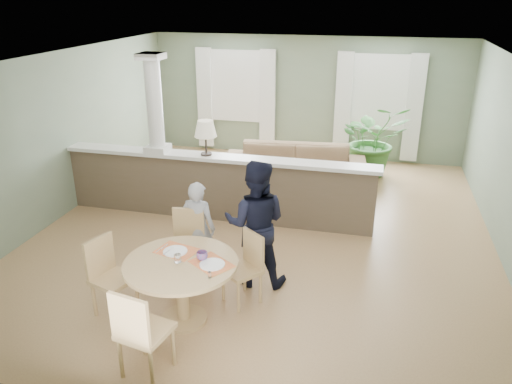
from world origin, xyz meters
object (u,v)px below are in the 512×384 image
(chair_side, at_px, (108,273))
(chair_far_boy, at_px, (188,242))
(dining_table, at_px, (182,274))
(chair_far_man, at_px, (246,264))
(chair_near, at_px, (140,330))
(man_person, at_px, (256,224))
(houseplant, at_px, (373,140))
(child_person, at_px, (198,228))
(sofa, at_px, (294,168))

(chair_side, bearing_deg, chair_far_boy, -15.57)
(dining_table, bearing_deg, chair_far_man, 44.71)
(chair_near, relative_size, man_person, 0.60)
(houseplant, bearing_deg, child_person, -115.44)
(chair_far_boy, xyz_separation_m, chair_near, (0.22, -1.85, 0.02))
(dining_table, relative_size, man_person, 0.76)
(child_person, height_order, man_person, man_person)
(dining_table, distance_m, chair_far_man, 0.84)
(houseplant, distance_m, chair_far_man, 5.21)
(chair_far_man, xyz_separation_m, man_person, (0.01, 0.43, 0.35))
(child_person, bearing_deg, chair_far_man, 151.05)
(man_person, bearing_deg, dining_table, 53.51)
(chair_far_boy, relative_size, chair_side, 1.01)
(sofa, height_order, chair_near, chair_near)
(houseplant, relative_size, chair_near, 1.49)
(chair_far_man, distance_m, man_person, 0.56)
(houseplant, distance_m, chair_side, 6.34)
(chair_near, relative_size, child_person, 0.77)
(houseplant, bearing_deg, chair_near, -107.03)
(man_person, bearing_deg, houseplant, -112.23)
(chair_far_man, distance_m, chair_near, 1.68)
(sofa, bearing_deg, child_person, -107.25)
(chair_far_boy, xyz_separation_m, child_person, (0.08, 0.20, 0.12))
(chair_far_boy, distance_m, child_person, 0.25)
(dining_table, distance_m, child_person, 1.11)
(chair_far_man, xyz_separation_m, chair_near, (-0.65, -1.55, 0.06))
(sofa, relative_size, child_person, 2.09)
(chair_side, distance_m, man_person, 1.88)
(sofa, relative_size, chair_near, 2.72)
(chair_far_boy, bearing_deg, child_person, 59.24)
(sofa, distance_m, chair_far_man, 3.92)
(chair_far_boy, bearing_deg, man_person, 0.21)
(chair_far_boy, bearing_deg, chair_far_man, -27.23)
(chair_near, bearing_deg, dining_table, -82.42)
(sofa, distance_m, man_person, 3.52)
(houseplant, bearing_deg, chair_side, -116.89)
(houseplant, xyz_separation_m, dining_table, (-1.95, -5.61, -0.14))
(sofa, xyz_separation_m, chair_near, (-0.57, -5.47, 0.16))
(chair_far_man, bearing_deg, chair_near, -73.71)
(man_person, bearing_deg, chair_side, 29.08)
(chair_far_man, distance_m, chair_side, 1.63)
(chair_far_boy, bearing_deg, dining_table, -80.66)
(sofa, bearing_deg, dining_table, -102.00)
(chair_near, height_order, child_person, child_person)
(chair_far_man, height_order, man_person, man_person)
(chair_far_boy, relative_size, chair_far_man, 1.08)
(chair_near, bearing_deg, child_person, -74.97)
(chair_side, distance_m, child_person, 1.34)
(sofa, bearing_deg, chair_near, -101.50)
(houseplant, relative_size, man_person, 0.89)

